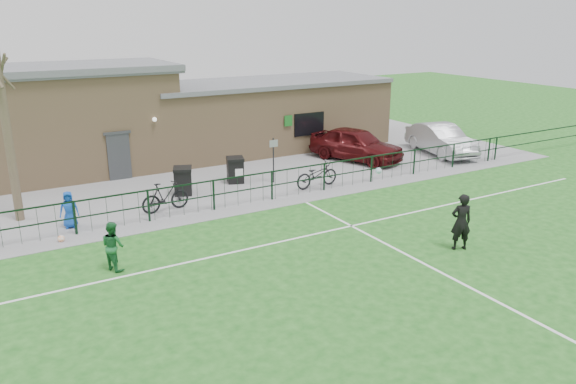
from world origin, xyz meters
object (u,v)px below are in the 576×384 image
outfield_player (113,246)px  wheelie_bin_right (235,171)px  car_maroon (356,144)px  bicycle_d (165,197)px  wheelie_bin_left (183,182)px  spectator_child (69,210)px  sign_post (273,160)px  bare_tree (8,139)px  car_silver (441,139)px  bicycle_e (317,175)px  ball_ground (61,239)px

outfield_player → wheelie_bin_right: bearing=-70.9°
car_maroon → bicycle_d: car_maroon is taller
wheelie_bin_left → spectator_child: size_ratio=0.81×
wheelie_bin_right → car_maroon: car_maroon is taller
wheelie_bin_right → sign_post: (1.43, -0.90, 0.48)m
bare_tree → spectator_child: size_ratio=4.60×
bare_tree → bicycle_d: 5.70m
wheelie_bin_left → bicycle_d: size_ratio=0.56×
sign_post → car_silver: (10.27, 0.26, -0.21)m
bare_tree → bicycle_e: 11.90m
sign_post → ball_ground: 9.64m
wheelie_bin_left → bicycle_e: 5.64m
car_silver → ball_ground: size_ratio=20.80×
wheelie_bin_left → outfield_player: bearing=-104.5°
outfield_player → sign_post: bearing=-80.4°
bare_tree → car_silver: bearing=-0.4°
car_silver → car_maroon: bearing=178.1°
sign_post → car_silver: sign_post is taller
bicycle_e → spectator_child: (-10.03, 0.24, 0.10)m
bicycle_d → outfield_player: (-2.92, -4.14, 0.15)m
car_silver → bicycle_e: (-9.00, -1.80, -0.24)m
bare_tree → ball_ground: size_ratio=26.10×
sign_post → bare_tree: bearing=177.6°
car_maroon → ball_ground: (-14.83, -3.93, -0.74)m
car_silver → bicycle_e: size_ratio=2.29×
bicycle_e → wheelie_bin_right: bearing=44.1°
spectator_child → outfield_player: bearing=-70.5°
car_maroon → outfield_player: car_maroon is taller
sign_post → car_maroon: (5.56, 1.44, -0.17)m
bare_tree → bicycle_e: size_ratio=2.88×
car_maroon → spectator_child: bearing=170.4°
bare_tree → outfield_player: bearing=-71.6°
outfield_player → ball_ground: 3.19m
bicycle_d → ball_ground: bearing=100.8°
bicycle_e → bicycle_d: bearing=84.1°
bicycle_d → spectator_child: bearing=84.0°
bicycle_e → ball_ground: 10.59m
outfield_player → bicycle_e: bearing=-91.5°
sign_post → bicycle_e: bearing=-50.5°
car_maroon → bicycle_e: size_ratio=2.34×
bicycle_d → ball_ground: 4.13m
sign_post → spectator_child: bearing=-171.5°
wheelie_bin_left → wheelie_bin_right: (2.60, 0.51, -0.01)m
wheelie_bin_left → ball_ground: (-5.24, -2.87, -0.43)m
bicycle_d → outfield_player: size_ratio=1.29×
bicycle_e → spectator_child: size_ratio=1.60×
wheelie_bin_right → bicycle_d: bearing=-132.6°
bare_tree → outfield_player: bare_tree is taller
car_maroon → spectator_child: (-14.32, -2.74, -0.18)m
bicycle_d → sign_post: bearing=-82.1°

